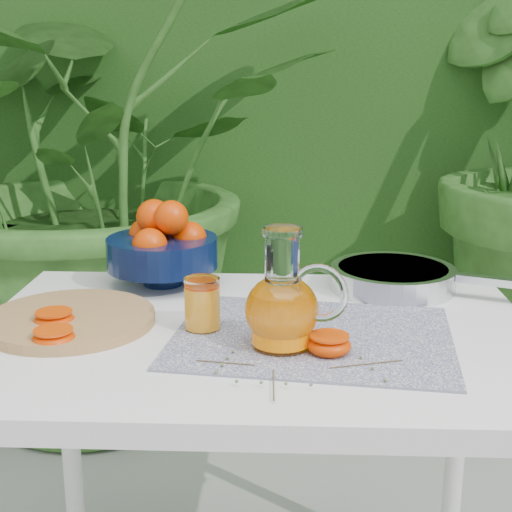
{
  "coord_description": "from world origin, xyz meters",
  "views": [
    {
      "loc": [
        -0.06,
        -1.18,
        1.2
      ],
      "look_at": [
        -0.11,
        0.03,
        0.88
      ],
      "focal_mm": 50.0,
      "sensor_mm": 36.0,
      "label": 1
    }
  ],
  "objects_px": {
    "fruit_bowl": "(163,245)",
    "juice_pitcher": "(283,307)",
    "white_table": "(256,372)",
    "saute_pan": "(394,277)",
    "cutting_board": "(70,319)"
  },
  "relations": [
    {
      "from": "fruit_bowl",
      "to": "juice_pitcher",
      "type": "xyz_separation_m",
      "value": [
        0.26,
        -0.35,
        -0.01
      ]
    },
    {
      "from": "cutting_board",
      "to": "white_table",
      "type": "bearing_deg",
      "value": -1.78
    },
    {
      "from": "fruit_bowl",
      "to": "saute_pan",
      "type": "relative_size",
      "value": 0.61
    },
    {
      "from": "white_table",
      "to": "saute_pan",
      "type": "height_order",
      "value": "saute_pan"
    },
    {
      "from": "cutting_board",
      "to": "saute_pan",
      "type": "bearing_deg",
      "value": 21.21
    },
    {
      "from": "saute_pan",
      "to": "white_table",
      "type": "bearing_deg",
      "value": -138.33
    },
    {
      "from": "cutting_board",
      "to": "juice_pitcher",
      "type": "relative_size",
      "value": 1.52
    },
    {
      "from": "cutting_board",
      "to": "saute_pan",
      "type": "distance_m",
      "value": 0.66
    },
    {
      "from": "cutting_board",
      "to": "juice_pitcher",
      "type": "distance_m",
      "value": 0.4
    },
    {
      "from": "white_table",
      "to": "cutting_board",
      "type": "relative_size",
      "value": 3.28
    },
    {
      "from": "cutting_board",
      "to": "juice_pitcher",
      "type": "bearing_deg",
      "value": -14.15
    },
    {
      "from": "white_table",
      "to": "fruit_bowl",
      "type": "distance_m",
      "value": 0.38
    },
    {
      "from": "white_table",
      "to": "saute_pan",
      "type": "relative_size",
      "value": 2.1
    },
    {
      "from": "white_table",
      "to": "fruit_bowl",
      "type": "height_order",
      "value": "fruit_bowl"
    },
    {
      "from": "cutting_board",
      "to": "fruit_bowl",
      "type": "relative_size",
      "value": 1.05
    }
  ]
}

